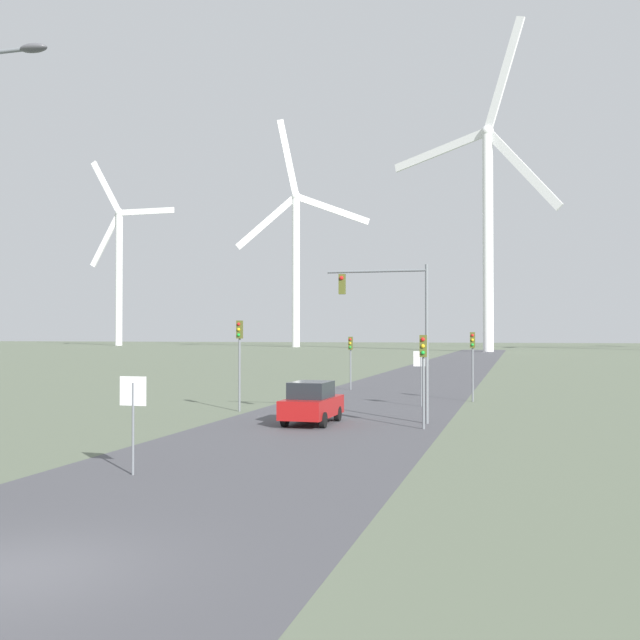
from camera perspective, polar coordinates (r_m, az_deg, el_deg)
name	(u,v)px	position (r m, az deg, el deg)	size (l,w,h in m)	color
ground_plane	(19,570)	(13.90, -21.99, -17.28)	(600.00, 600.00, 0.00)	#5B6651
road_surface	(414,383)	(59.35, 7.20, -4.77)	(10.00, 240.00, 0.01)	#47474C
stop_sign_near	(133,406)	(21.36, -14.05, -6.37)	(0.81, 0.07, 2.72)	slate
stop_sign_far	(421,368)	(40.20, 7.71, -3.63)	(0.81, 0.07, 2.94)	slate
traffic_light_post_near_left	(239,345)	(37.58, -6.16, -1.92)	(0.28, 0.34, 4.54)	slate
traffic_light_post_near_right	(423,360)	(30.76, 7.88, -3.04)	(0.28, 0.34, 3.84)	slate
traffic_light_post_mid_left	(351,351)	(51.62, 2.34, -2.36)	(0.28, 0.33, 3.66)	slate
traffic_light_post_mid_right	(473,351)	(43.58, 11.55, -2.30)	(0.28, 0.33, 3.97)	slate
traffic_light_mast_overhead	(394,312)	(32.89, 5.64, 0.64)	(4.50, 0.35, 6.90)	slate
car_approaching	(312,403)	(32.34, -0.63, -6.32)	(1.89, 4.14, 1.83)	maroon
wind_turbine_far_left	(119,262)	(245.73, -15.06, 4.26)	(29.72, 2.60, 59.23)	white
wind_turbine_left	(296,251)	(210.95, -1.85, 5.25)	(35.32, 15.03, 64.04)	white
wind_turbine_center	(488,213)	(162.81, 12.67, 7.99)	(36.20, 16.91, 69.12)	white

